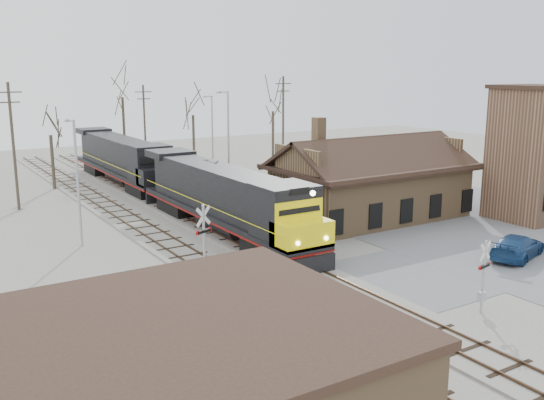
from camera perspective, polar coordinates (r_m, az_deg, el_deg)
The scene contains 23 objects.
ground at distance 32.33m, azimuth 7.02°, elevation -8.62°, with size 140.00×140.00×0.00m, color #9B968C.
road at distance 32.33m, azimuth 7.02°, elevation -8.60°, with size 60.00×9.00×0.03m, color slate.
parking_lot at distance 47.57m, azimuth 21.01°, elevation -2.51°, with size 22.00×26.00×0.03m, color slate.
track_main at distance 44.37m, azimuth -5.24°, elevation -2.69°, with size 3.40×90.00×0.24m.
track_siding at distance 42.62m, azimuth -10.66°, elevation -3.49°, with size 3.40×90.00×0.24m.
depot at distance 48.01m, azimuth 9.23°, elevation 1.21°, with size 15.20×9.31×7.90m.
signal_tower at distance 50.74m, azimuth 23.56°, elevation 4.00°, with size 6.00×5.40×10.30m.
commercial_building at distance 18.99m, azimuth -9.10°, elevation -17.28°, with size 12.40×10.40×4.30m.
locomotive_lead at distance 42.32m, azimuth -4.27°, elevation 0.06°, with size 3.27×21.91×4.87m.
locomotive_trailing at distance 62.52m, azimuth -13.84°, elevation 3.70°, with size 3.27×21.91×4.61m.
crossbuck_near at distance 30.71m, azimuth 19.27°, elevation -6.99°, with size 1.02×0.31×3.59m.
crossbuck_far at distance 33.60m, azimuth -6.41°, elevation -4.23°, with size 1.16×0.50×4.25m.
parked_car at distance 40.40m, azimuth 22.08°, elevation -4.08°, with size 2.07×5.08×1.47m, color navy.
streetlight_a at distance 41.21m, azimuth -17.91°, elevation 2.18°, with size 0.25×2.04×8.32m.
streetlight_b at distance 52.91m, azimuth -4.19°, elevation 5.58°, with size 0.25×2.04×9.62m.
streetlight_c at distance 65.49m, azimuth -5.69°, elevation 6.42°, with size 0.25×2.04×8.70m.
utility_pole_a at distance 53.62m, azimuth -23.17°, elevation 4.82°, with size 2.00×0.24×10.44m.
utility_pole_b at distance 73.08m, azimuth -11.89°, elevation 6.95°, with size 2.00×0.24×9.64m.
utility_pole_c at distance 67.26m, azimuth 1.05°, elevation 7.22°, with size 2.00×0.24×10.68m.
tree_b at distance 61.96m, azimuth -20.18°, elevation 6.54°, with size 3.50×3.50×8.58m.
tree_c at distance 74.01m, azimuth -13.96°, elevation 10.42°, with size 5.47×5.47×13.40m.
tree_d at distance 70.96m, azimuth -7.46°, elevation 8.75°, with size 4.17×4.17×10.20m.
tree_e at distance 73.72m, azimuth 0.09°, elevation 9.17°, with size 4.30×4.30×10.54m.
Camera 1 is at (-19.21, -23.33, 11.47)m, focal length 40.00 mm.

